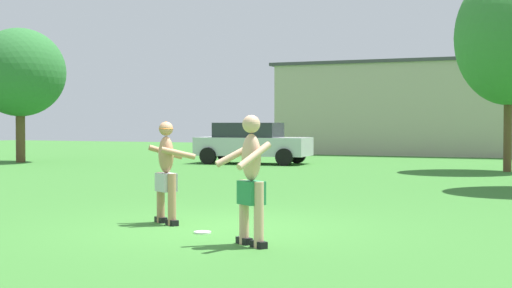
# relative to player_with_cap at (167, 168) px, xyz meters

# --- Properties ---
(ground_plane) EXTENTS (80.00, 80.00, 0.00)m
(ground_plane) POSITION_rel_player_with_cap_xyz_m (0.87, -0.03, -0.89)
(ground_plane) COLOR #38752D
(player_with_cap) EXTENTS (0.84, 0.69, 1.65)m
(player_with_cap) POSITION_rel_player_with_cap_xyz_m (0.00, 0.00, 0.00)
(player_with_cap) COLOR black
(player_with_cap) RESTS_ON ground_plane
(player_in_green) EXTENTS (0.77, 0.75, 1.72)m
(player_in_green) POSITION_rel_player_with_cap_xyz_m (2.10, -1.38, 0.02)
(player_in_green) COLOR black
(player_in_green) RESTS_ON ground_plane
(frisbee) EXTENTS (0.25, 0.25, 0.03)m
(frisbee) POSITION_rel_player_with_cap_xyz_m (0.99, -0.64, -0.88)
(frisbee) COLOR white
(frisbee) RESTS_ON ground_plane
(car_silver_mid_lot) EXTENTS (4.45, 2.35, 1.58)m
(car_silver_mid_lot) POSITION_rel_player_with_cap_xyz_m (-5.66, 15.89, -0.07)
(car_silver_mid_lot) COLOR silver
(car_silver_mid_lot) RESTS_ON ground_plane
(outbuilding_behind_lot) EXTENTS (13.52, 4.50, 4.56)m
(outbuilding_behind_lot) POSITION_rel_player_with_cap_xyz_m (-1.74, 26.49, 1.39)
(outbuilding_behind_lot) COLOR #B2A893
(outbuilding_behind_lot) RESTS_ON ground_plane
(tree_right_field) EXTENTS (3.44, 3.44, 6.54)m
(tree_right_field) POSITION_rel_player_with_cap_xyz_m (3.76, 15.14, 3.45)
(tree_right_field) COLOR brown
(tree_right_field) RESTS_ON ground_plane
(tree_near_building) EXTENTS (3.59, 3.59, 5.32)m
(tree_near_building) POSITION_rel_player_with_cap_xyz_m (-14.47, 13.03, 2.66)
(tree_near_building) COLOR brown
(tree_near_building) RESTS_ON ground_plane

